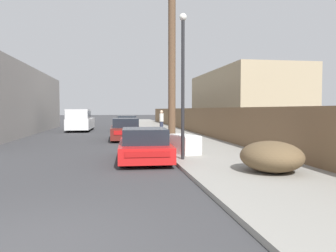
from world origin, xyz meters
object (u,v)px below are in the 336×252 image
Objects in this scene: discarded_fridge at (184,144)px; street_lamp at (183,76)px; pedestrian at (162,121)px; car_parked_far at (126,124)px; pickup_truck at (80,120)px; brush_pile at (271,156)px; car_parked_mid at (125,130)px; parked_sports_car_red at (144,146)px; utility_pole at (172,54)px.

street_lamp reaches higher than discarded_fridge.
car_parked_far is at bearing 129.22° from pedestrian.
pickup_truck reaches higher than brush_pile.
pedestrian is (1.28, 14.38, -2.07)m from street_lamp.
street_lamp is (5.37, -17.86, 2.12)m from pickup_truck.
discarded_fridge is 0.40× the size of car_parked_mid.
discarded_fridge is 0.90× the size of brush_pile.
pickup_truck is 18.77m from street_lamp.
car_parked_far reaches higher than parked_sports_car_red.
parked_sports_car_red is at bearing -100.69° from pedestrian.
brush_pile is (1.61, -4.31, 0.07)m from discarded_fridge.
car_parked_mid is 9.57m from street_lamp.
street_lamp is (-0.39, -1.59, 2.57)m from discarded_fridge.
car_parked_far is 13.86m from utility_pole.
car_parked_far is 0.83× the size of pickup_truck.
utility_pole reaches higher than parked_sports_car_red.
parked_sports_car_red is 2.90m from street_lamp.
discarded_fridge is 12.84m from pedestrian.
utility_pole reaches higher than pedestrian.
pedestrian is (2.59, 13.73, 0.44)m from parked_sports_car_red.
discarded_fridge is 0.31× the size of pickup_truck.
pickup_truck is 0.64× the size of utility_pole.
street_lamp is at bearing 126.31° from brush_pile.
parked_sports_car_red is 2.52× the size of pedestrian.
pedestrian is (0.89, 9.86, -3.58)m from utility_pole.
street_lamp is 14.59m from pedestrian.
car_parked_mid is 2.59× the size of pedestrian.
utility_pole is at bearing -95.13° from pedestrian.
brush_pile is (3.41, -20.40, -0.07)m from car_parked_far.
pedestrian is at bearing 84.91° from street_lamp.
utility_pole is at bearing 84.99° from street_lamp.
utility_pole is (1.71, 3.86, 4.02)m from parked_sports_car_red.
parked_sports_car_red is at bearing -166.45° from discarded_fridge.
street_lamp is at bearing -24.30° from parked_sports_car_red.
car_parked_mid is at bearing -119.76° from pedestrian.
street_lamp reaches higher than car_parked_far.
car_parked_far is at bearing 88.05° from car_parked_mid.
car_parked_mid reaches higher than parked_sports_car_red.
car_parked_far is 17.90m from street_lamp.
discarded_fridge is at bearing -93.98° from pedestrian.
brush_pile is at bearing -53.69° from street_lamp.
pickup_truck reaches higher than car_parked_far.
pickup_truck is 1.09× the size of street_lamp.
street_lamp is 4.20m from brush_pile.
parked_sports_car_red is at bearing 104.89° from pickup_truck.
brush_pile is at bearing -84.65° from discarded_fridge.
utility_pole reaches higher than car_parked_mid.
pickup_truck is at bearing 109.71° from brush_pile.
pedestrian is at bearing 60.53° from car_parked_mid.
street_lamp is 3.00× the size of pedestrian.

